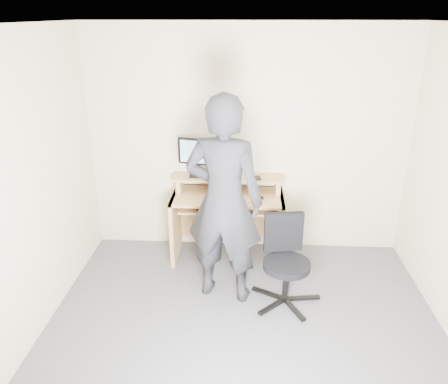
# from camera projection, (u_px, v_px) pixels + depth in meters

# --- Properties ---
(ground) EXTENTS (3.50, 3.50, 0.00)m
(ground) POSITION_uv_depth(u_px,v_px,m) (243.00, 346.00, 3.63)
(ground) COLOR #58585D
(ground) RESTS_ON ground
(back_wall) EXTENTS (3.50, 0.02, 2.50)m
(back_wall) POSITION_uv_depth(u_px,v_px,m) (247.00, 143.00, 4.77)
(back_wall) COLOR beige
(back_wall) RESTS_ON ground
(ceiling) EXTENTS (3.50, 3.50, 0.02)m
(ceiling) POSITION_uv_depth(u_px,v_px,m) (250.00, 25.00, 2.68)
(ceiling) COLOR white
(ceiling) RESTS_ON back_wall
(desk) EXTENTS (1.20, 0.60, 0.91)m
(desk) POSITION_uv_depth(u_px,v_px,m) (228.00, 209.00, 4.84)
(desk) COLOR #DCB86B
(desk) RESTS_ON ground
(monitor) EXTENTS (0.44, 0.14, 0.43)m
(monitor) POSITION_uv_depth(u_px,v_px,m) (198.00, 154.00, 4.67)
(monitor) COLOR black
(monitor) RESTS_ON desk
(external_drive) EXTENTS (0.09, 0.14, 0.20)m
(external_drive) POSITION_uv_depth(u_px,v_px,m) (216.00, 166.00, 4.77)
(external_drive) COLOR black
(external_drive) RESTS_ON desk
(travel_mug) EXTENTS (0.09, 0.09, 0.18)m
(travel_mug) POSITION_uv_depth(u_px,v_px,m) (244.00, 169.00, 4.71)
(travel_mug) COLOR silver
(travel_mug) RESTS_ON desk
(smartphone) EXTENTS (0.09, 0.14, 0.01)m
(smartphone) POSITION_uv_depth(u_px,v_px,m) (258.00, 178.00, 4.71)
(smartphone) COLOR black
(smartphone) RESTS_ON desk
(charger) EXTENTS (0.05, 0.05, 0.03)m
(charger) POSITION_uv_depth(u_px,v_px,m) (217.00, 177.00, 4.70)
(charger) COLOR black
(charger) RESTS_ON desk
(headphones) EXTENTS (0.19, 0.18, 0.06)m
(headphones) POSITION_uv_depth(u_px,v_px,m) (204.00, 174.00, 4.81)
(headphones) COLOR silver
(headphones) RESTS_ON desk
(keyboard) EXTENTS (0.47, 0.20, 0.03)m
(keyboard) POSITION_uv_depth(u_px,v_px,m) (219.00, 205.00, 4.65)
(keyboard) COLOR black
(keyboard) RESTS_ON desk
(mouse) EXTENTS (0.11, 0.08, 0.04)m
(mouse) POSITION_uv_depth(u_px,v_px,m) (259.00, 198.00, 4.58)
(mouse) COLOR black
(mouse) RESTS_ON desk
(office_chair) EXTENTS (0.65, 0.66, 0.83)m
(office_chair) POSITION_uv_depth(u_px,v_px,m) (285.00, 257.00, 4.07)
(office_chair) COLOR black
(office_chair) RESTS_ON ground
(person) EXTENTS (0.81, 0.62, 1.97)m
(person) POSITION_uv_depth(u_px,v_px,m) (224.00, 201.00, 3.94)
(person) COLOR black
(person) RESTS_ON ground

